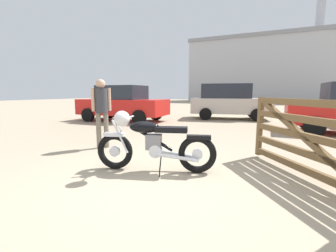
{
  "coord_description": "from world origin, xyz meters",
  "views": [
    {
      "loc": [
        1.46,
        -2.96,
        1.34
      ],
      "look_at": [
        -0.41,
        1.13,
        0.68
      ],
      "focal_mm": 24.31,
      "sensor_mm": 36.0,
      "label": 1
    }
  ],
  "objects_px": {
    "vintage_motorcycle": "(152,143)",
    "timber_gate": "(320,138)",
    "dark_sedan_left": "(229,101)",
    "silver_sedan_mid": "(123,103)",
    "bystander": "(102,106)"
  },
  "relations": [
    {
      "from": "bystander",
      "to": "silver_sedan_mid",
      "type": "height_order",
      "value": "silver_sedan_mid"
    },
    {
      "from": "vintage_motorcycle",
      "to": "timber_gate",
      "type": "height_order",
      "value": "timber_gate"
    },
    {
      "from": "bystander",
      "to": "silver_sedan_mid",
      "type": "xyz_separation_m",
      "value": [
        -2.74,
        4.66,
        -0.18
      ]
    },
    {
      "from": "timber_gate",
      "to": "dark_sedan_left",
      "type": "xyz_separation_m",
      "value": [
        -2.67,
        8.14,
        0.21
      ]
    },
    {
      "from": "bystander",
      "to": "dark_sedan_left",
      "type": "distance_m",
      "value": 7.84
    },
    {
      "from": "vintage_motorcycle",
      "to": "dark_sedan_left",
      "type": "relative_size",
      "value": 0.49
    },
    {
      "from": "dark_sedan_left",
      "to": "bystander",
      "type": "bearing_deg",
      "value": -113.72
    },
    {
      "from": "bystander",
      "to": "vintage_motorcycle",
      "type": "bearing_deg",
      "value": 13.33
    },
    {
      "from": "vintage_motorcycle",
      "to": "dark_sedan_left",
      "type": "height_order",
      "value": "dark_sedan_left"
    },
    {
      "from": "timber_gate",
      "to": "dark_sedan_left",
      "type": "height_order",
      "value": "dark_sedan_left"
    },
    {
      "from": "timber_gate",
      "to": "dark_sedan_left",
      "type": "bearing_deg",
      "value": -17.4
    },
    {
      "from": "timber_gate",
      "to": "silver_sedan_mid",
      "type": "height_order",
      "value": "silver_sedan_mid"
    },
    {
      "from": "timber_gate",
      "to": "silver_sedan_mid",
      "type": "bearing_deg",
      "value": 18.55
    },
    {
      "from": "bystander",
      "to": "silver_sedan_mid",
      "type": "distance_m",
      "value": 5.41
    },
    {
      "from": "silver_sedan_mid",
      "to": "dark_sedan_left",
      "type": "bearing_deg",
      "value": -149.1
    }
  ]
}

